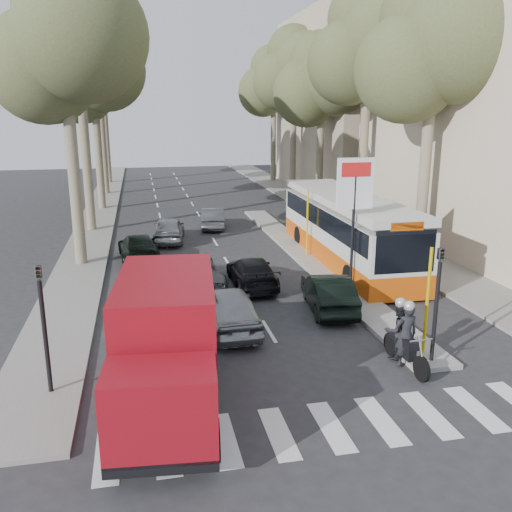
{
  "coord_description": "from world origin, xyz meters",
  "views": [
    {
      "loc": [
        -4.98,
        -14.87,
        7.35
      ],
      "look_at": [
        -0.49,
        6.05,
        1.6
      ],
      "focal_mm": 38.0,
      "sensor_mm": 36.0,
      "label": 1
    }
  ],
  "objects": [
    {
      "name": "queue_car_d",
      "position": [
        -0.5,
        19.34,
        0.66
      ],
      "size": [
        1.88,
        4.15,
        1.32
      ],
      "primitive_type": "imported",
      "rotation": [
        0.0,
        0.0,
        3.02
      ],
      "color": "#4C4D54",
      "rests_on": "ground"
    },
    {
      "name": "pedestrian_near",
      "position": [
        8.04,
        10.25,
        1.0
      ],
      "size": [
        1.03,
        1.12,
        1.75
      ],
      "primitive_type": "imported",
      "rotation": [
        0.0,
        0.0,
        2.23
      ],
      "color": "#40314A",
      "rests_on": "sidewalk_right"
    },
    {
      "name": "billboard",
      "position": [
        3.25,
        5.0,
        3.7
      ],
      "size": [
        1.5,
        12.1,
        5.6
      ],
      "color": "yellow",
      "rests_on": "ground"
    },
    {
      "name": "tree_r_c",
      "position": [
        9.03,
        26.11,
        9.69
      ],
      "size": [
        7.4,
        7.2,
        13.32
      ],
      "color": "#6B604C",
      "rests_on": "ground"
    },
    {
      "name": "queue_car_e",
      "position": [
        -5.24,
        12.44,
        0.65
      ],
      "size": [
        2.25,
        4.65,
        1.3
      ],
      "primitive_type": "imported",
      "rotation": [
        0.0,
        0.0,
        3.24
      ],
      "color": "black",
      "rests_on": "ground"
    },
    {
      "name": "tree_r_a",
      "position": [
        9.13,
        10.11,
        10.38
      ],
      "size": [
        7.4,
        7.2,
        14.1
      ],
      "color": "#6B604C",
      "rests_on": "ground"
    },
    {
      "name": "queue_car_b",
      "position": [
        -0.46,
        7.0,
        0.63
      ],
      "size": [
        1.82,
        4.36,
        1.26
      ],
      "primitive_type": "imported",
      "rotation": [
        0.0,
        0.0,
        3.13
      ],
      "color": "black",
      "rests_on": "ground"
    },
    {
      "name": "pedestrian_far",
      "position": [
        7.5,
        11.46,
        1.09
      ],
      "size": [
        1.35,
        1.17,
        1.95
      ],
      "primitive_type": "imported",
      "rotation": [
        0.0,
        0.0,
        3.74
      ],
      "color": "brown",
      "rests_on": "sidewalk_right"
    },
    {
      "name": "tree_l_b",
      "position": [
        -7.97,
        20.11,
        11.07
      ],
      "size": [
        7.4,
        7.2,
        14.88
      ],
      "color": "#6B604C",
      "rests_on": "ground"
    },
    {
      "name": "queue_car_a",
      "position": [
        -3.0,
        7.39,
        0.69
      ],
      "size": [
        2.51,
        5.05,
        1.37
      ],
      "primitive_type": "imported",
      "rotation": [
        0.0,
        0.0,
        3.19
      ],
      "color": "#44454A",
      "rests_on": "ground"
    },
    {
      "name": "ground",
      "position": [
        0.0,
        0.0,
        0.0
      ],
      "size": [
        120.0,
        120.0,
        0.0
      ],
      "primitive_type": "plane",
      "color": "#28282B",
      "rests_on": "ground"
    },
    {
      "name": "traffic_light_left",
      "position": [
        -7.6,
        -1.0,
        2.49
      ],
      "size": [
        0.16,
        0.41,
        3.6
      ],
      "color": "black",
      "rests_on": "ground"
    },
    {
      "name": "tree_r_b",
      "position": [
        9.23,
        18.11,
        11.42
      ],
      "size": [
        7.4,
        7.2,
        15.27
      ],
      "color": "#6B604C",
      "rests_on": "ground"
    },
    {
      "name": "traffic_island",
      "position": [
        3.25,
        11.0,
        0.08
      ],
      "size": [
        1.5,
        26.0,
        0.16
      ],
      "primitive_type": "cube",
      "color": "gray",
      "rests_on": "ground"
    },
    {
      "name": "tree_l_e",
      "position": [
        -7.97,
        44.11,
        10.73
      ],
      "size": [
        7.4,
        7.2,
        14.49
      ],
      "color": "#6B604C",
      "rests_on": "ground"
    },
    {
      "name": "median_left",
      "position": [
        -8.0,
        28.0,
        0.06
      ],
      "size": [
        2.4,
        64.0,
        0.12
      ],
      "primitive_type": "cube",
      "color": "gray",
      "rests_on": "ground"
    },
    {
      "name": "motorcycle",
      "position": [
        2.39,
        -1.24,
        0.95
      ],
      "size": [
        0.9,
        2.46,
        2.09
      ],
      "rotation": [
        0.0,
        0.0,
        0.05
      ],
      "color": "black",
      "rests_on": "ground"
    },
    {
      "name": "silver_hatchback",
      "position": [
        -2.22,
        2.55,
        0.75
      ],
      "size": [
        1.9,
        4.48,
        1.51
      ],
      "primitive_type": "imported",
      "rotation": [
        0.0,
        0.0,
        3.17
      ],
      "color": "#95999C",
      "rests_on": "ground"
    },
    {
      "name": "tree_l_d",
      "position": [
        -7.87,
        36.11,
        11.76
      ],
      "size": [
        7.4,
        7.2,
        15.66
      ],
      "color": "#6B604C",
      "rests_on": "ground"
    },
    {
      "name": "traffic_light_island",
      "position": [
        3.25,
        -1.5,
        2.49
      ],
      "size": [
        0.16,
        0.41,
        3.6
      ],
      "color": "black",
      "rests_on": "ground"
    },
    {
      "name": "sidewalk_right",
      "position": [
        8.6,
        25.0,
        0.06
      ],
      "size": [
        3.2,
        70.0,
        0.12
      ],
      "primitive_type": "cube",
      "color": "gray",
      "rests_on": "ground"
    },
    {
      "name": "dark_hatchback",
      "position": [
        1.8,
        3.59,
        0.69
      ],
      "size": [
        1.98,
        4.34,
        1.38
      ],
      "primitive_type": "imported",
      "rotation": [
        0.0,
        0.0,
        3.02
      ],
      "color": "black",
      "rests_on": "ground"
    },
    {
      "name": "tree_l_a",
      "position": [
        -7.87,
        12.11,
        10.38
      ],
      "size": [
        7.4,
        7.2,
        14.1
      ],
      "color": "#6B604C",
      "rests_on": "ground"
    },
    {
      "name": "tree_r_e",
      "position": [
        9.23,
        42.11,
        10.38
      ],
      "size": [
        7.4,
        7.2,
        14.1
      ],
      "color": "#6B604C",
      "rests_on": "ground"
    },
    {
      "name": "city_bus",
      "position": [
        4.91,
        9.91,
        1.79
      ],
      "size": [
        3.01,
        12.93,
        3.4
      ],
      "rotation": [
        0.0,
        0.0,
        -0.02
      ],
      "color": "#CF500B",
      "rests_on": "ground"
    },
    {
      "name": "tree_l_c",
      "position": [
        -7.77,
        28.11,
        10.04
      ],
      "size": [
        7.4,
        7.2,
        13.71
      ],
      "color": "#6B604C",
      "rests_on": "ground"
    },
    {
      "name": "building_far",
      "position": [
        15.5,
        34.0,
        8.0
      ],
      "size": [
        11.0,
        20.0,
        16.0
      ],
      "primitive_type": "cube",
      "color": "#B7A88E",
      "rests_on": "ground"
    },
    {
      "name": "red_truck",
      "position": [
        -4.55,
        -2.29,
        1.75
      ],
      "size": [
        2.92,
        6.4,
        3.31
      ],
      "rotation": [
        0.0,
        0.0,
        -0.1
      ],
      "color": "black",
      "rests_on": "ground"
    },
    {
      "name": "queue_car_c",
      "position": [
        -3.5,
        16.09,
        0.73
      ],
      "size": [
        2.18,
        4.45,
        1.46
      ],
      "primitive_type": "imported",
      "rotation": [
        0.0,
        0.0,
        3.03
      ],
      "color": "#93959A",
      "rests_on": "ground"
    },
    {
      "name": "tree_r_d",
      "position": [
        9.13,
        34.11,
        11.07
      ],
      "size": [
        7.4,
        7.2,
        14.88
      ],
      "color": "#6B604C",
      "rests_on": "ground"
    }
  ]
}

